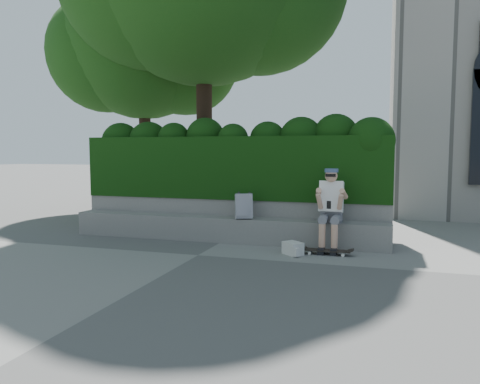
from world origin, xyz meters
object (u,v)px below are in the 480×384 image
(person, at_px, (331,206))
(backpack_plaid, at_px, (244,206))
(skateboard, at_px, (327,251))
(backpack_ground, at_px, (293,248))

(person, height_order, backpack_plaid, person)
(person, xyz_separation_m, backpack_plaid, (-1.56, 0.08, -0.08))
(person, relative_size, skateboard, 1.82)
(skateboard, distance_m, backpack_plaid, 1.74)
(person, relative_size, backpack_plaid, 3.06)
(skateboard, distance_m, backpack_ground, 0.55)
(backpack_plaid, relative_size, backpack_ground, 1.43)
(skateboard, relative_size, backpack_plaid, 1.68)
(person, distance_m, backpack_plaid, 1.57)
(skateboard, bearing_deg, backpack_plaid, 162.35)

